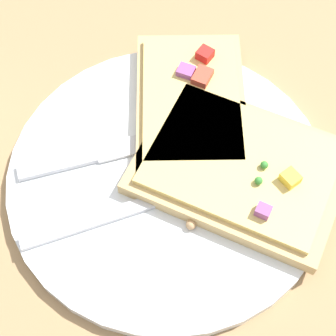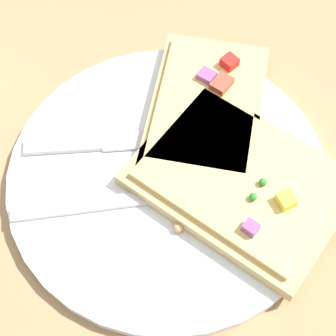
# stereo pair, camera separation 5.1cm
# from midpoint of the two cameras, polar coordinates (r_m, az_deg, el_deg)

# --- Properties ---
(ground_plane) EXTENTS (4.00, 4.00, 0.00)m
(ground_plane) POSITION_cam_midpoint_polar(r_m,az_deg,el_deg) (0.53, -2.75, -1.42)
(ground_plane) COLOR #9E7A51
(plate) EXTENTS (0.30, 0.30, 0.01)m
(plate) POSITION_cam_midpoint_polar(r_m,az_deg,el_deg) (0.52, -2.77, -1.11)
(plate) COLOR white
(plate) RESTS_ON ground
(fork) EXTENTS (0.13, 0.21, 0.01)m
(fork) POSITION_cam_midpoint_polar(r_m,az_deg,el_deg) (0.50, -3.80, -3.47)
(fork) COLOR silver
(fork) RESTS_ON plate
(knife) EXTENTS (0.10, 0.18, 0.01)m
(knife) POSITION_cam_midpoint_polar(r_m,az_deg,el_deg) (0.53, -9.18, 1.33)
(knife) COLOR silver
(knife) RESTS_ON plate
(pizza_slice_main) EXTENTS (0.18, 0.21, 0.03)m
(pizza_slice_main) POSITION_cam_midpoint_polar(r_m,az_deg,el_deg) (0.51, 4.65, -0.17)
(pizza_slice_main) COLOR tan
(pizza_slice_main) RESTS_ON plate
(pizza_slice_corner) EXTENTS (0.18, 0.13, 0.03)m
(pizza_slice_corner) POSITION_cam_midpoint_polar(r_m,az_deg,el_deg) (0.55, -0.30, 6.59)
(pizza_slice_corner) COLOR tan
(pizza_slice_corner) RESTS_ON plate
(crumb_scatter) EXTENTS (0.16, 0.07, 0.01)m
(crumb_scatter) POSITION_cam_midpoint_polar(r_m,az_deg,el_deg) (0.53, -2.60, 3.11)
(crumb_scatter) COLOR tan
(crumb_scatter) RESTS_ON plate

